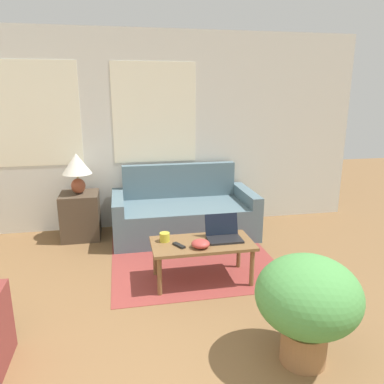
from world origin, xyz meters
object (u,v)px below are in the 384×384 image
(cup_navy, at_px, (165,237))
(tv_remote, at_px, (179,245))
(coffee_table, at_px, (202,247))
(table_lamp, at_px, (77,167))
(snack_bowl, at_px, (201,244))
(potted_plant, at_px, (307,300))
(laptop, at_px, (223,234))
(couch, at_px, (183,214))

(cup_navy, relative_size, tv_remote, 0.65)
(coffee_table, relative_size, cup_navy, 9.96)
(table_lamp, bearing_deg, snack_bowl, -51.43)
(cup_navy, bearing_deg, snack_bowl, -34.78)
(coffee_table, distance_m, potted_plant, 1.35)
(table_lamp, xyz_separation_m, tv_remote, (1.04, -1.48, -0.51))
(potted_plant, bearing_deg, laptop, 99.06)
(tv_remote, bearing_deg, couch, 78.47)
(couch, height_order, laptop, couch)
(table_lamp, relative_size, cup_navy, 5.10)
(laptop, xyz_separation_m, potted_plant, (0.21, -1.32, 0.02))
(snack_bowl, bearing_deg, tv_remote, 161.09)
(tv_remote, xyz_separation_m, potted_plant, (0.68, -1.21, 0.06))
(cup_navy, distance_m, snack_bowl, 0.38)
(couch, distance_m, coffee_table, 1.30)
(coffee_table, height_order, laptop, laptop)
(laptop, relative_size, potted_plant, 0.43)
(laptop, relative_size, cup_navy, 3.37)
(laptop, bearing_deg, table_lamp, 137.57)
(coffee_table, bearing_deg, snack_bowl, -109.68)
(cup_navy, bearing_deg, tv_remote, -52.00)
(couch, height_order, tv_remote, couch)
(snack_bowl, xyz_separation_m, tv_remote, (-0.19, 0.07, -0.03))
(tv_remote, bearing_deg, cup_navy, 128.00)
(coffee_table, xyz_separation_m, laptop, (0.23, 0.05, 0.10))
(table_lamp, relative_size, coffee_table, 0.51)
(tv_remote, bearing_deg, laptop, 12.54)
(coffee_table, bearing_deg, couch, 88.37)
(table_lamp, bearing_deg, coffee_table, -48.04)
(coffee_table, bearing_deg, laptop, 11.36)
(cup_navy, height_order, tv_remote, cup_navy)
(tv_remote, height_order, potted_plant, potted_plant)
(couch, distance_m, table_lamp, 1.47)
(cup_navy, distance_m, potted_plant, 1.58)
(cup_navy, distance_m, tv_remote, 0.19)
(laptop, height_order, potted_plant, potted_plant)
(table_lamp, distance_m, snack_bowl, 2.03)
(couch, xyz_separation_m, tv_remote, (-0.28, -1.36, 0.15))
(snack_bowl, bearing_deg, couch, 86.71)
(coffee_table, relative_size, potted_plant, 1.27)
(table_lamp, height_order, laptop, table_lamp)
(couch, relative_size, table_lamp, 3.57)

